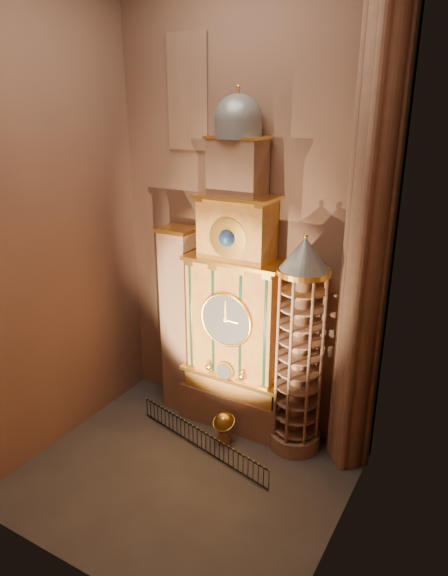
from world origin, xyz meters
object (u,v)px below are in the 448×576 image
Objects in this scene: stair_turret at (299,350)px; iron_railing at (201,440)px; portrait_tower at (180,320)px; celestial_globe at (224,425)px; astronomical_clock at (236,306)px.

iron_railing is (-3.77, -2.67, -4.69)m from stair_turret.
celestial_globe is at bearing -26.61° from portrait_tower.
astronomical_clock is 1.55× the size of stair_turret.
stair_turret is 6.47× the size of celestial_globe.
portrait_tower reaches higher than iron_railing.
celestial_globe reaches higher than iron_railing.
portrait_tower is 5.91m from celestial_globe.
iron_railing is at bearing -144.72° from stair_turret.
astronomical_clock reaches higher than iron_railing.
portrait_tower is at bearing 136.67° from iron_railing.
astronomical_clock is 1.64× the size of portrait_tower.
stair_turret is 6.58m from iron_railing.
astronomical_clock is 3.73m from portrait_tower.
portrait_tower is 6.11× the size of celestial_globe.
astronomical_clock is 5.99m from celestial_globe.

